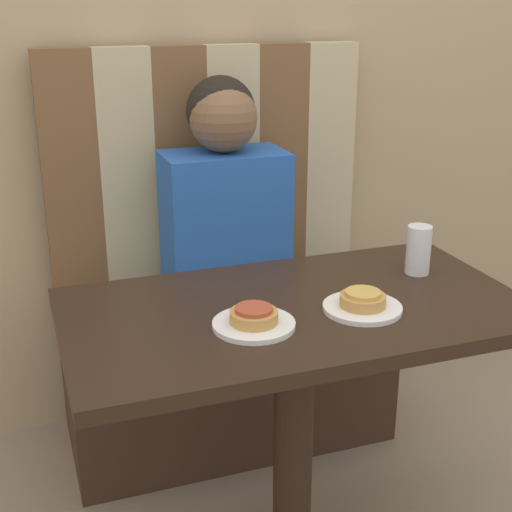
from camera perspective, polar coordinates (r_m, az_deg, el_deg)
The scene contains 10 objects.
wall_back at distance 2.34m, azimuth -4.84°, elevation 17.76°, with size 7.00×0.05×2.60m.
booth_seat at distance 2.37m, azimuth -2.31°, elevation -9.29°, with size 1.02×0.45×0.46m.
booth_backrest at distance 2.32m, azimuth -3.96°, elevation 6.64°, with size 1.02×0.06×0.80m.
dining_table at distance 1.72m, azimuth 3.16°, elevation -6.91°, with size 1.09×0.60×0.71m.
person at distance 2.15m, azimuth -2.55°, elevation 4.50°, with size 0.37×0.23×0.72m.
plate_left at distance 1.57m, azimuth -0.18°, elevation -5.50°, with size 0.18×0.18×0.01m.
plate_right at distance 1.67m, azimuth 8.50°, elevation -4.13°, with size 0.18×0.18×0.01m.
pizza_left at distance 1.56m, azimuth -0.18°, elevation -4.77°, with size 0.11×0.11×0.04m.
pizza_right at distance 1.66m, azimuth 8.54°, elevation -3.43°, with size 0.11×0.11×0.04m.
drinking_cup at distance 1.90m, azimuth 12.87°, elevation 0.49°, with size 0.06×0.06×0.13m.
Camera 1 is at (-0.60, -1.42, 1.39)m, focal length 50.00 mm.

